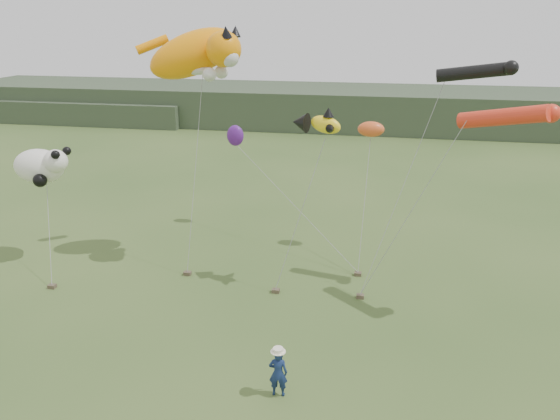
{
  "coord_description": "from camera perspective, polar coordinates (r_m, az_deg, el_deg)",
  "views": [
    {
      "loc": [
        4.42,
        -16.35,
        11.46
      ],
      "look_at": [
        0.64,
        3.0,
        4.46
      ],
      "focal_mm": 35.0,
      "sensor_mm": 36.0,
      "label": 1
    }
  ],
  "objects": [
    {
      "name": "fish_kite",
      "position": [
        22.82,
        3.81,
        9.04
      ],
      "size": [
        2.3,
        1.5,
        1.16
      ],
      "color": "yellow",
      "rests_on": "ground"
    },
    {
      "name": "sandbag_anchors",
      "position": [
        24.88,
        -3.55,
        -7.7
      ],
      "size": [
        13.92,
        4.15,
        0.17
      ],
      "color": "brown",
      "rests_on": "ground"
    },
    {
      "name": "tube_kites",
      "position": [
        22.54,
        21.85,
        10.84
      ],
      "size": [
        4.16,
        4.09,
        2.54
      ],
      "color": "black",
      "rests_on": "ground"
    },
    {
      "name": "misc_kites",
      "position": [
        28.75,
        2.25,
        8.1
      ],
      "size": [
        8.62,
        2.76,
        2.0
      ],
      "color": "#E35723",
      "rests_on": "ground"
    },
    {
      "name": "panda_kite",
      "position": [
        28.44,
        -23.64,
        4.25
      ],
      "size": [
        2.93,
        1.9,
        1.82
      ],
      "color": "white",
      "rests_on": "ground"
    },
    {
      "name": "festival_attendant",
      "position": [
        18.01,
        -0.19,
        -16.66
      ],
      "size": [
        0.63,
        0.44,
        1.65
      ],
      "primitive_type": "imported",
      "rotation": [
        0.0,
        0.0,
        3.21
      ],
      "color": "#15254F",
      "rests_on": "ground"
    },
    {
      "name": "headland",
      "position": [
        62.24,
        4.06,
        10.69
      ],
      "size": [
        90.0,
        13.0,
        4.0
      ],
      "color": "#2D3D28",
      "rests_on": "ground"
    },
    {
      "name": "cat_kite",
      "position": [
        25.74,
        -8.43,
        15.89
      ],
      "size": [
        5.53,
        3.35,
        3.21
      ],
      "color": "orange",
      "rests_on": "ground"
    },
    {
      "name": "ground",
      "position": [
        20.45,
        -3.48,
        -14.57
      ],
      "size": [
        120.0,
        120.0,
        0.0
      ],
      "primitive_type": "plane",
      "color": "#385123",
      "rests_on": "ground"
    }
  ]
}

